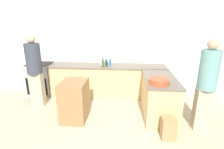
{
  "coord_description": "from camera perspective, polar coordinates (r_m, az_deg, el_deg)",
  "views": [
    {
      "loc": [
        0.52,
        -2.66,
        2.09
      ],
      "look_at": [
        0.21,
        1.05,
        0.94
      ],
      "focal_mm": 28.0,
      "sensor_mm": 36.0,
      "label": 1
    }
  ],
  "objects": [
    {
      "name": "dish_soap_bottle",
      "position": [
        5.0,
        -2.04,
        4.24
      ],
      "size": [
        0.06,
        0.06,
        0.19
      ],
      "color": "#338CBF",
      "rests_on": "counter_back"
    },
    {
      "name": "person_at_peninsula",
      "position": [
        3.72,
        28.53,
        -2.39
      ],
      "size": [
        0.34,
        0.34,
        1.8
      ],
      "color": "#ADA38E",
      "rests_on": "ground_plane"
    },
    {
      "name": "wall_back",
      "position": [
        5.15,
        -1.04,
        8.92
      ],
      "size": [
        8.0,
        0.06,
        2.7
      ],
      "color": "white",
      "rests_on": "ground_plane"
    },
    {
      "name": "counter_back",
      "position": [
        5.02,
        -1.39,
        -1.92
      ],
      "size": [
        3.23,
        0.68,
        0.89
      ],
      "color": "#D6B27A",
      "rests_on": "ground_plane"
    },
    {
      "name": "mixing_bowl",
      "position": [
        3.56,
        15.07,
        -2.14
      ],
      "size": [
        0.4,
        0.4,
        0.11
      ],
      "color": "#DB512D",
      "rests_on": "counter_peninsula"
    },
    {
      "name": "ground_plane",
      "position": [
        3.43,
        -5.25,
        -20.51
      ],
      "size": [
        14.0,
        14.0,
        0.0
      ],
      "primitive_type": "plane",
      "color": "beige"
    },
    {
      "name": "range_oven",
      "position": [
        5.58,
        -22.05,
        -1.2
      ],
      "size": [
        0.71,
        0.66,
        0.91
      ],
      "color": "#ADADB2",
      "rests_on": "ground_plane"
    },
    {
      "name": "island_table",
      "position": [
        3.92,
        -12.13,
        -8.27
      ],
      "size": [
        0.53,
        0.68,
        0.86
      ],
      "color": "#997047",
      "rests_on": "ground_plane"
    },
    {
      "name": "olive_oil_bottle",
      "position": [
        4.71,
        -2.95,
        3.67
      ],
      "size": [
        0.07,
        0.07,
        0.24
      ],
      "color": "#475B1E",
      "rests_on": "counter_back"
    },
    {
      "name": "counter_peninsula",
      "position": [
        4.13,
        15.02,
        -6.89
      ],
      "size": [
        0.69,
        1.39,
        0.89
      ],
      "color": "#D6B27A",
      "rests_on": "ground_plane"
    },
    {
      "name": "person_by_range",
      "position": [
        4.66,
        -23.93,
        1.74
      ],
      "size": [
        0.35,
        0.35,
        1.78
      ],
      "color": "#ADA38E",
      "rests_on": "ground_plane"
    },
    {
      "name": "wine_bottle_dark",
      "position": [
        4.78,
        -1.76,
        3.62
      ],
      "size": [
        0.06,
        0.06,
        0.19
      ],
      "color": "black",
      "rests_on": "counter_back"
    },
    {
      "name": "paper_bag",
      "position": [
        3.5,
        17.9,
        -16.41
      ],
      "size": [
        0.25,
        0.24,
        0.41
      ],
      "color": "#A88456",
      "rests_on": "ground_plane"
    },
    {
      "name": "water_bottle_blue",
      "position": [
        4.82,
        -0.64,
        3.91
      ],
      "size": [
        0.06,
        0.06,
        0.22
      ],
      "color": "#386BB7",
      "rests_on": "counter_back"
    },
    {
      "name": "vinegar_bottle_clear",
      "position": [
        4.91,
        -3.51,
        4.31
      ],
      "size": [
        0.06,
        0.06,
        0.26
      ],
      "color": "silver",
      "rests_on": "counter_back"
    }
  ]
}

